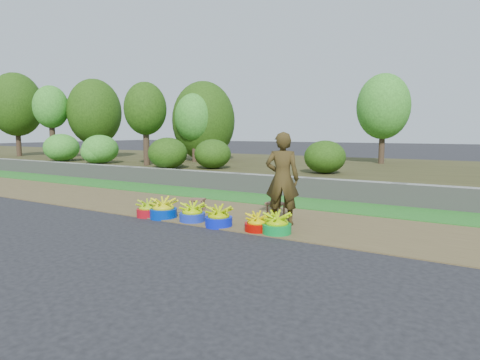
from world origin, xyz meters
The scene contains 15 objects.
ground_plane centered at (0.00, 0.00, 0.00)m, with size 120.00×120.00×0.00m, color black.
dirt_shoulder centered at (0.00, 1.25, 0.01)m, with size 80.00×2.50×0.02m, color brown.
grass_verge centered at (0.00, 3.25, 0.02)m, with size 80.00×1.50×0.04m, color #246F21.
retaining_wall centered at (0.00, 4.10, 0.28)m, with size 80.00×0.35×0.55m, color gray.
earth_bank centered at (0.00, 9.00, 0.25)m, with size 80.00×10.00×0.50m, color #39371A.
vegetation centered at (2.59, 7.58, 2.59)m, with size 36.93×8.00×4.29m.
basin_a centered at (-2.05, 0.18, 0.16)m, with size 0.47×0.47×0.35m.
basin_b centered at (-1.67, 0.23, 0.18)m, with size 0.55×0.55×0.41m.
basin_c centered at (-0.95, 0.26, 0.17)m, with size 0.51×0.51×0.38m.
basin_d centered at (-0.29, 0.21, 0.17)m, with size 0.51×0.51×0.38m.
basin_e centered at (0.51, 0.23, 0.15)m, with size 0.45×0.45×0.33m.
basin_f centered at (0.88, 0.26, 0.17)m, with size 0.51×0.51×0.38m.
stool_left centered at (-1.49, 1.15, 0.24)m, with size 0.36×0.31×0.27m.
stool_right centered at (0.33, 1.34, 0.27)m, with size 0.38×0.30×0.32m.
vendor_woman centered at (0.67, 0.92, 0.89)m, with size 0.63×0.42×1.74m, color black.
Camera 1 is at (3.81, -5.86, 1.76)m, focal length 30.00 mm.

